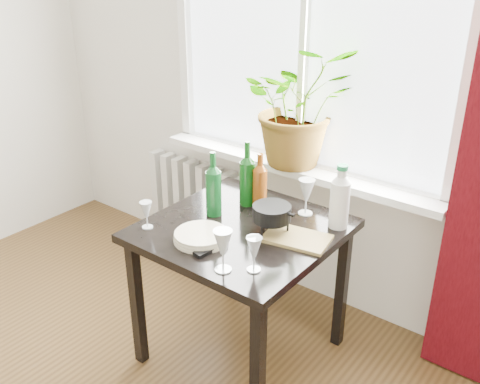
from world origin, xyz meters
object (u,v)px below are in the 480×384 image
Objects in this scene: bottle_amber at (260,180)px; wineglass_back_center at (306,196)px; wine_bottle_left at (213,183)px; wine_bottle_right at (247,173)px; cleaning_bottle at (340,196)px; wineglass_far_right at (254,254)px; fondue_pot at (272,219)px; wineglass_front_left at (147,215)px; wineglass_front_right at (223,250)px; potted_plant at (299,105)px; radiator at (198,201)px; table at (242,244)px; plate_stack at (201,236)px; tv_remote at (210,249)px; wineglass_back_left at (247,188)px; cutting_board at (297,238)px.

bottle_amber is 1.55× the size of wineglass_back_center.
wine_bottle_left is 0.97× the size of wine_bottle_right.
cleaning_bottle reaches higher than wineglass_far_right.
wine_bottle_left is 0.34m from fondue_pot.
wineglass_front_right is at bearing -6.96° from wineglass_front_left.
wineglass_back_center reaches higher than fondue_pot.
potted_plant is at bearing 84.79° from wine_bottle_right.
wineglass_far_right is 1.15× the size of wineglass_front_left.
potted_plant is at bearing 94.84° from bottle_amber.
radiator is 1.04m from wine_bottle_left.
plate_stack reaches higher than table.
tv_remote is (0.37, 0.02, -0.06)m from wineglass_front_left.
wine_bottle_left is 0.51m from wineglass_front_right.
wineglass_front_right is 1.22× the size of wineglass_back_left.
wineglass_back_left is at bearing -174.66° from cleaning_bottle.
cleaning_bottle is 2.36× the size of wineglass_front_left.
wineglass_front_left is at bearing -167.04° from plate_stack.
wine_bottle_left reaches higher than wineglass_back_left.
wine_bottle_left reaches higher than tv_remote.
wineglass_far_right reaches higher than radiator.
potted_plant is 3.24× the size of fondue_pot.
cutting_board is (0.27, 0.05, 0.10)m from table.
wine_bottle_right is at bearing -95.21° from potted_plant.
plate_stack is at bearing 163.09° from tv_remote.
fondue_pot is at bearing 93.71° from wineglass_front_right.
wineglass_back_left is (-0.15, 0.23, 0.17)m from table.
wineglass_front_left is at bearing -117.89° from wine_bottle_left.
table is at bearing -141.70° from cleaning_bottle.
wine_bottle_left is 0.24m from bottle_amber.
wineglass_far_right is 1.02× the size of wineglass_back_left.
tv_remote is (-0.14, 0.09, -0.09)m from wineglass_front_right.
bottle_amber is at bearing -6.56° from wineglass_back_left.
fondue_pot reaches higher than cutting_board.
cleaning_bottle reaches higher than wineglass_front_left.
tv_remote reaches higher than radiator.
wineglass_front_left is at bearing -105.78° from potted_plant.
cleaning_bottle is 1.11× the size of cutting_board.
cleaning_bottle is at bearing 54.11° from fondue_pot.
wine_bottle_left is 0.60m from cleaning_bottle.
cleaning_bottle reaches higher than radiator.
tv_remote is at bearing -45.32° from radiator.
wine_bottle_right reaches higher than wineglass_far_right.
cutting_board is (0.33, -0.17, -0.14)m from bottle_amber.
radiator is at bearing 136.36° from wineglass_front_right.
wine_bottle_left is (-0.10, -0.60, -0.27)m from potted_plant.
wineglass_back_center reaches higher than cutting_board.
bottle_amber is (0.79, -0.41, 0.51)m from radiator.
potted_plant reaches higher than wine_bottle_left.
wineglass_far_right reaches higher than table.
wine_bottle_right is 1.81× the size of wineglass_front_right.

